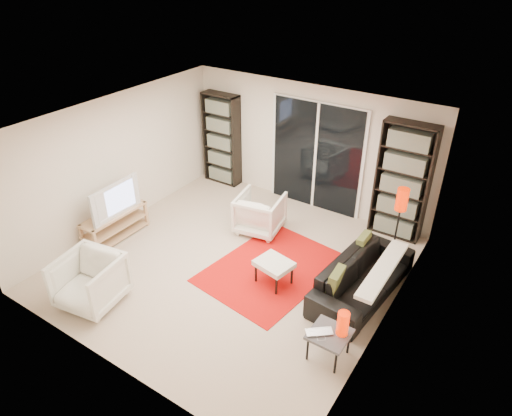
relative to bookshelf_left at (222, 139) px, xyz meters
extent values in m
plane|color=beige|center=(1.95, -2.33, -0.98)|extent=(5.00, 5.00, 0.00)
cube|color=silver|center=(1.95, 0.17, 0.22)|extent=(5.00, 0.02, 2.40)
cube|color=silver|center=(1.95, -4.83, 0.22)|extent=(5.00, 0.02, 2.40)
cube|color=silver|center=(-0.55, -2.33, 0.22)|extent=(0.02, 5.00, 2.40)
cube|color=silver|center=(4.45, -2.33, 0.22)|extent=(0.02, 5.00, 2.40)
cube|color=white|center=(1.95, -2.33, 1.42)|extent=(5.00, 5.00, 0.02)
cube|color=white|center=(2.15, 0.14, 0.07)|extent=(1.92, 0.06, 2.16)
cube|color=black|center=(2.15, 0.10, 0.07)|extent=(1.80, 0.02, 2.10)
cube|color=white|center=(2.15, 0.09, 0.07)|extent=(0.05, 0.02, 2.10)
cube|color=black|center=(0.00, 0.01, 0.00)|extent=(0.80, 0.30, 1.95)
cube|color=#A6873D|center=(0.00, -0.01, 0.00)|extent=(0.70, 0.22, 1.85)
cube|color=black|center=(3.85, 0.01, 0.07)|extent=(0.90, 0.30, 2.10)
cube|color=#A6873D|center=(3.85, -0.01, 0.07)|extent=(0.80, 0.22, 2.00)
cube|color=tan|center=(-0.25, -2.83, -0.50)|extent=(0.40, 1.24, 0.04)
cube|color=tan|center=(-0.25, -2.83, -0.73)|extent=(0.40, 1.24, 0.03)
cube|color=tan|center=(-0.25, -2.83, -0.92)|extent=(0.40, 1.24, 0.04)
cube|color=tan|center=(-0.42, -3.41, -0.73)|extent=(0.05, 0.05, 0.50)
cube|color=tan|center=(-0.42, -2.25, -0.73)|extent=(0.05, 0.05, 0.50)
cube|color=tan|center=(-0.08, -3.41, -0.73)|extent=(0.05, 0.05, 0.50)
cube|color=tan|center=(-0.08, -2.25, -0.73)|extent=(0.05, 0.05, 0.50)
imported|color=black|center=(-0.23, -2.83, -0.17)|extent=(0.17, 1.05, 0.60)
cube|color=red|center=(2.55, -2.10, -0.97)|extent=(1.90, 2.40, 0.01)
imported|color=black|center=(3.98, -1.86, -0.68)|extent=(0.97, 2.07, 0.59)
imported|color=white|center=(1.76, -1.24, -0.61)|extent=(0.90, 0.91, 0.72)
imported|color=white|center=(0.77, -4.20, -0.59)|extent=(0.95, 0.97, 0.77)
cube|color=white|center=(2.75, -2.38, -0.62)|extent=(0.61, 0.54, 0.08)
cylinder|color=black|center=(2.51, -2.51, -0.82)|extent=(0.04, 0.04, 0.32)
cylinder|color=black|center=(2.58, -2.16, -0.82)|extent=(0.04, 0.04, 0.32)
cylinder|color=black|center=(2.93, -2.59, -0.82)|extent=(0.04, 0.04, 0.32)
cylinder|color=black|center=(3.00, -2.25, -0.82)|extent=(0.04, 0.04, 0.32)
cube|color=#49494D|center=(4.08, -3.24, -0.60)|extent=(0.49, 0.49, 0.04)
cylinder|color=black|center=(3.89, -3.43, -0.79)|extent=(0.03, 0.03, 0.38)
cylinder|color=black|center=(3.89, -3.04, -0.79)|extent=(0.03, 0.03, 0.38)
cylinder|color=black|center=(4.27, -3.43, -0.79)|extent=(0.03, 0.03, 0.38)
cylinder|color=black|center=(4.28, -3.05, -0.79)|extent=(0.03, 0.03, 0.38)
imported|color=silver|center=(4.00, -3.34, -0.56)|extent=(0.40, 0.38, 0.03)
cylinder|color=red|center=(4.21, -3.16, -0.41)|extent=(0.15, 0.15, 0.33)
cylinder|color=black|center=(4.09, -0.81, -0.96)|extent=(0.20, 0.20, 0.03)
cylinder|color=black|center=(4.09, -0.81, -0.47)|extent=(0.03, 0.03, 1.01)
cylinder|color=red|center=(4.09, -0.81, 0.19)|extent=(0.18, 0.18, 0.36)
camera|label=1|loc=(5.55, -7.15, 3.62)|focal=32.00mm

